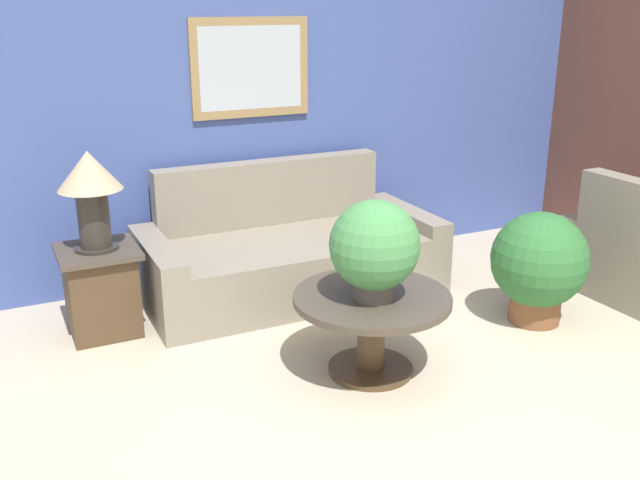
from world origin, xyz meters
name	(u,v)px	position (x,y,z in m)	size (l,w,h in m)	color
ground_plane	(466,453)	(0.00, 0.00, 0.00)	(20.00, 20.00, 0.00)	#BCAD93
wall_back	(253,104)	(0.00, 2.76, 1.30)	(7.85, 0.09, 2.60)	#42569E
couch_main	(289,254)	(0.04, 2.21, 0.28)	(2.12, 0.98, 0.91)	gray
coffee_table	(372,316)	(-0.02, 0.89, 0.34)	(0.89, 0.89, 0.48)	#4C3823
side_table	(101,290)	(-1.31, 2.09, 0.29)	(0.49, 0.49, 0.57)	#4C3823
table_lamp	(90,185)	(-1.31, 2.09, 0.97)	(0.39, 0.39, 0.62)	#2D2823
potted_plant_on_table	(375,247)	(-0.04, 0.84, 0.78)	(0.50, 0.50, 0.56)	#4C4742
potted_plant_floor	(539,264)	(1.30, 1.01, 0.41)	(0.63, 0.63, 0.75)	brown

